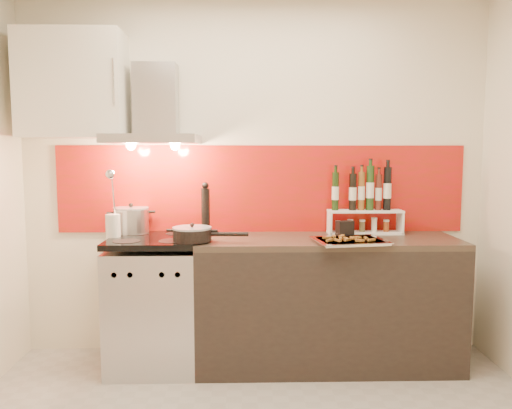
{
  "coord_description": "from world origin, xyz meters",
  "views": [
    {
      "loc": [
        -0.08,
        -2.29,
        1.49
      ],
      "look_at": [
        0.0,
        0.95,
        1.15
      ],
      "focal_mm": 35.0,
      "sensor_mm": 36.0,
      "label": 1
    }
  ],
  "objects_px": {
    "range_stove": "(155,304)",
    "counter": "(327,301)",
    "pepper_mill": "(205,210)",
    "saute_pan": "(193,234)",
    "baking_tray": "(349,241)",
    "stock_pot": "(131,220)"
  },
  "relations": [
    {
      "from": "range_stove",
      "to": "counter",
      "type": "relative_size",
      "value": 0.51
    },
    {
      "from": "counter",
      "to": "pepper_mill",
      "type": "xyz_separation_m",
      "value": [
        -0.85,
        0.1,
        0.64
      ]
    },
    {
      "from": "range_stove",
      "to": "saute_pan",
      "type": "height_order",
      "value": "saute_pan"
    },
    {
      "from": "counter",
      "to": "saute_pan",
      "type": "xyz_separation_m",
      "value": [
        -0.91,
        -0.15,
        0.51
      ]
    },
    {
      "from": "range_stove",
      "to": "saute_pan",
      "type": "distance_m",
      "value": 0.61
    },
    {
      "from": "range_stove",
      "to": "pepper_mill",
      "type": "relative_size",
      "value": 2.38
    },
    {
      "from": "pepper_mill",
      "to": "range_stove",
      "type": "bearing_deg",
      "value": -163.99
    },
    {
      "from": "range_stove",
      "to": "pepper_mill",
      "type": "distance_m",
      "value": 0.74
    },
    {
      "from": "saute_pan",
      "to": "counter",
      "type": "bearing_deg",
      "value": 9.31
    },
    {
      "from": "range_stove",
      "to": "counter",
      "type": "xyz_separation_m",
      "value": [
        1.2,
        0.0,
        0.01
      ]
    },
    {
      "from": "counter",
      "to": "baking_tray",
      "type": "relative_size",
      "value": 3.59
    },
    {
      "from": "counter",
      "to": "pepper_mill",
      "type": "bearing_deg",
      "value": 173.58
    },
    {
      "from": "stock_pot",
      "to": "saute_pan",
      "type": "xyz_separation_m",
      "value": [
        0.48,
        -0.35,
        -0.05
      ]
    },
    {
      "from": "saute_pan",
      "to": "stock_pot",
      "type": "bearing_deg",
      "value": 144.28
    },
    {
      "from": "pepper_mill",
      "to": "baking_tray",
      "type": "distance_m",
      "value": 1.02
    },
    {
      "from": "baking_tray",
      "to": "range_stove",
      "type": "bearing_deg",
      "value": 171.74
    },
    {
      "from": "saute_pan",
      "to": "pepper_mill",
      "type": "xyz_separation_m",
      "value": [
        0.06,
        0.25,
        0.13
      ]
    },
    {
      "from": "stock_pot",
      "to": "counter",
      "type": "bearing_deg",
      "value": -8.05
    },
    {
      "from": "counter",
      "to": "pepper_mill",
      "type": "height_order",
      "value": "pepper_mill"
    },
    {
      "from": "baking_tray",
      "to": "counter",
      "type": "bearing_deg",
      "value": 119.52
    },
    {
      "from": "range_stove",
      "to": "pepper_mill",
      "type": "xyz_separation_m",
      "value": [
        0.35,
        0.1,
        0.64
      ]
    },
    {
      "from": "pepper_mill",
      "to": "counter",
      "type": "bearing_deg",
      "value": -6.42
    }
  ]
}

